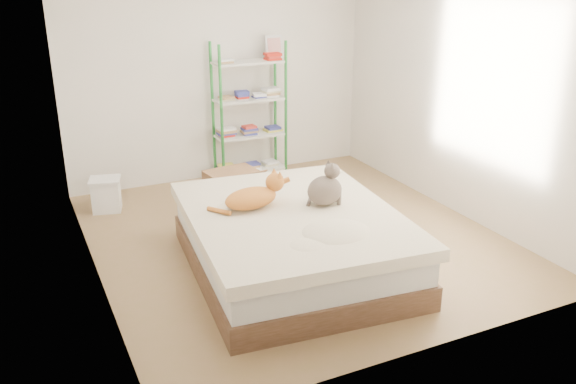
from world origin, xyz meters
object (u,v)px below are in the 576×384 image
shelf_unit (250,114)px  cardboard_box (233,188)px  bed (292,241)px  orange_cat (251,196)px  grey_cat (325,184)px  white_bin (106,194)px

shelf_unit → cardboard_box: 1.15m
bed → orange_cat: size_ratio=4.04×
orange_cat → cardboard_box: orange_cat is taller
grey_cat → bed: bearing=100.9°
grey_cat → white_bin: size_ratio=0.99×
white_bin → grey_cat: bearing=-52.7°
shelf_unit → white_bin: shelf_unit is taller
white_bin → cardboard_box: bearing=-17.7°
bed → cardboard_box: 1.69m
bed → shelf_unit: (0.62, 2.49, 0.53)m
bed → white_bin: 2.46m
bed → orange_cat: bearing=146.5°
shelf_unit → white_bin: size_ratio=4.50×
cardboard_box → white_bin: 1.39m
orange_cat → grey_cat: (0.62, -0.20, 0.08)m
orange_cat → shelf_unit: bearing=61.3°
white_bin → orange_cat: bearing=-62.9°
bed → white_bin: size_ratio=6.03×
grey_cat → white_bin: bearing=42.8°
shelf_unit → cardboard_box: bearing=-124.2°
grey_cat → shelf_unit: 2.48m
shelf_unit → white_bin: (-1.87, -0.38, -0.62)m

